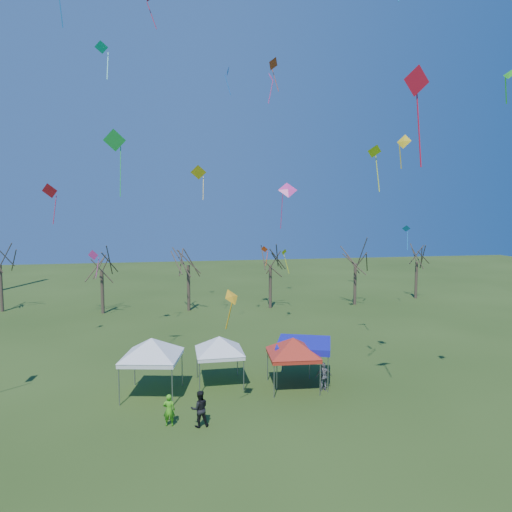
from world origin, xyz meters
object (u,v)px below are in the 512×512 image
(tent_blue, at_px, (304,345))
(person_green, at_px, (169,410))
(tree_3, at_px, (270,250))
(person_dark, at_px, (200,409))
(tree_4, at_px, (356,249))
(tree_1, at_px, (101,255))
(tent_red, at_px, (293,341))
(tent_white_west, at_px, (151,342))
(person_grey, at_px, (324,377))
(tree_5, at_px, (417,249))
(tree_2, at_px, (188,249))
(tent_white_mid, at_px, (219,340))

(tent_blue, distance_m, person_green, 9.03)
(tree_3, height_order, person_dark, tree_3)
(tree_4, bearing_deg, tree_1, 178.58)
(tree_3, xyz_separation_m, person_green, (-10.34, -24.65, -5.31))
(tent_red, bearing_deg, tent_white_west, 176.63)
(tent_white_west, distance_m, tent_red, 7.87)
(person_grey, bearing_deg, tree_5, -132.28)
(person_grey, bearing_deg, person_dark, 19.88)
(person_green, distance_m, person_dark, 1.46)
(person_green, bearing_deg, tree_3, -103.89)
(tent_red, bearing_deg, tree_3, 80.95)
(tree_3, distance_m, tree_5, 17.81)
(tent_white_west, relative_size, tent_blue, 1.05)
(tree_1, distance_m, tree_4, 26.13)
(tree_4, relative_size, tent_white_west, 1.92)
(tent_blue, bearing_deg, tent_red, -136.62)
(tree_1, distance_m, person_green, 26.54)
(tent_red, xyz_separation_m, tent_blue, (0.90, 0.85, -0.53))
(tree_3, distance_m, person_grey, 22.64)
(tree_1, distance_m, tree_2, 8.42)
(tree_3, bearing_deg, tent_white_west, -118.39)
(tree_1, xyz_separation_m, tent_red, (13.41, -21.88, -3.04))
(tent_white_west, height_order, tent_red, tent_white_west)
(tree_2, relative_size, tree_3, 1.03)
(tree_2, xyz_separation_m, tent_red, (5.01, -21.61, -3.54))
(tree_4, distance_m, tent_blue, 23.86)
(person_grey, bearing_deg, tent_white_west, -10.01)
(tree_1, distance_m, tent_white_mid, 22.76)
(tree_5, relative_size, tent_white_mid, 1.99)
(tree_3, bearing_deg, tree_4, -0.26)
(tree_3, distance_m, tent_white_west, 23.85)
(tent_white_west, height_order, person_green, tent_white_west)
(tent_white_west, distance_m, person_grey, 9.79)
(tent_white_mid, relative_size, person_dark, 2.16)
(tree_5, xyz_separation_m, tent_white_west, (-28.94, -22.83, -2.74))
(tree_4, height_order, person_green, tree_4)
(tent_white_west, relative_size, tent_red, 1.07)
(tree_1, distance_m, person_grey, 27.55)
(tree_4, relative_size, tent_blue, 2.00)
(tent_blue, bearing_deg, person_green, -151.71)
(tree_5, height_order, person_green, tree_5)
(tree_3, relative_size, person_grey, 4.92)
(tent_blue, bearing_deg, person_grey, -64.85)
(tent_white_mid, height_order, person_grey, tent_white_mid)
(tree_1, distance_m, tent_red, 25.84)
(tree_3, relative_size, tent_blue, 2.01)
(tent_white_mid, bearing_deg, tree_2, 92.71)
(tent_white_west, xyz_separation_m, tent_red, (7.86, -0.46, -0.24))
(tree_5, bearing_deg, tent_red, -132.14)
(tree_1, height_order, tent_white_mid, tree_1)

